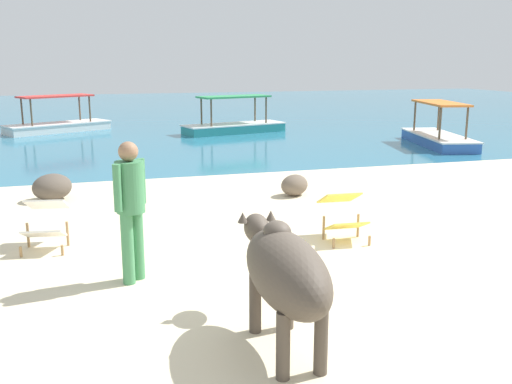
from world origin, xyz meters
name	(u,v)px	position (x,y,z in m)	size (l,w,h in m)	color
sand_beach	(366,296)	(0.00, 0.00, 0.02)	(18.00, 14.00, 0.04)	beige
water_surface	(150,116)	(0.00, 22.00, 0.00)	(60.00, 36.00, 0.03)	teal
cow	(284,270)	(-1.26, -0.90, 0.77)	(0.61, 1.96, 1.11)	#4C4238
deck_chair_near	(46,220)	(-3.42, 2.67, 0.42)	(0.64, 0.84, 0.68)	#A37A4C
deck_chair_far	(343,213)	(0.58, 1.91, 0.42)	(0.58, 0.80, 0.68)	#A37A4C
person_standing	(131,201)	(-2.39, 1.11, 0.99)	(0.38, 0.40, 1.62)	#428956
shore_rock_large	(52,187)	(-3.49, 5.56, 0.28)	(0.73, 0.61, 0.48)	brown
shore_rock_medium	(294,185)	(0.86, 4.67, 0.24)	(0.58, 0.43, 0.40)	#6B5B4C
boat_white	(58,124)	(-3.82, 16.54, 0.29)	(3.79, 2.73, 1.29)	white
boat_teal	(234,125)	(2.17, 14.52, 0.29)	(3.84, 2.03, 1.29)	teal
boat_blue	(438,136)	(7.33, 9.85, 0.29)	(1.92, 3.84, 1.29)	#3866B7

